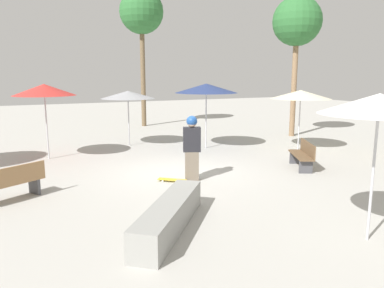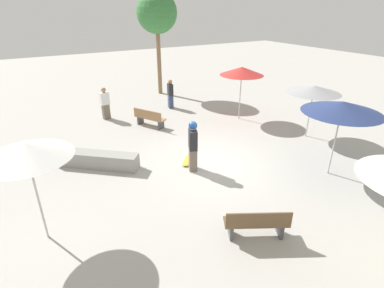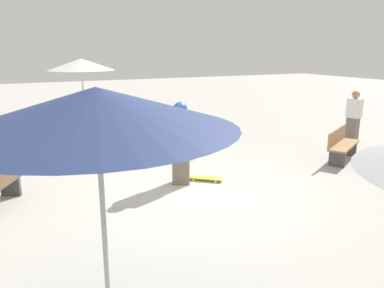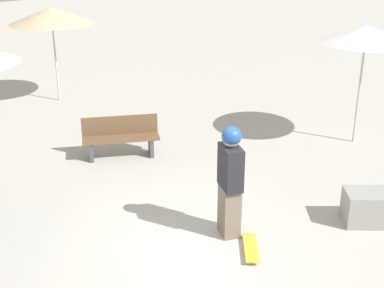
{
  "view_description": "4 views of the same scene",
  "coord_description": "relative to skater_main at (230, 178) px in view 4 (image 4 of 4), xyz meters",
  "views": [
    {
      "loc": [
        9.9,
        -4.49,
        2.92
      ],
      "look_at": [
        0.16,
        0.28,
        0.91
      ],
      "focal_mm": 35.0,
      "sensor_mm": 36.0,
      "label": 1
    },
    {
      "loc": [
        5.38,
        8.01,
        5.34
      ],
      "look_at": [
        0.81,
        0.04,
        1.02
      ],
      "focal_mm": 28.0,
      "sensor_mm": 36.0,
      "label": 2
    },
    {
      "loc": [
        -6.4,
        3.22,
        2.89
      ],
      "look_at": [
        0.64,
        -0.23,
        0.9
      ],
      "focal_mm": 35.0,
      "sensor_mm": 36.0,
      "label": 3
    },
    {
      "loc": [
        -4.33,
        -5.36,
        4.55
      ],
      "look_at": [
        0.47,
        0.58,
        1.43
      ],
      "focal_mm": 50.0,
      "sensor_mm": 36.0,
      "label": 4
    }
  ],
  "objects": [
    {
      "name": "ground_plane",
      "position": [
        -0.75,
        0.01,
        -0.98
      ],
      "size": [
        60.0,
        60.0,
        0.0
      ],
      "primitive_type": "plane",
      "color": "#B2AFA8"
    },
    {
      "name": "skater_main",
      "position": [
        0.0,
        0.0,
        0.0
      ],
      "size": [
        0.44,
        0.55,
        1.82
      ],
      "rotation": [
        0.0,
        0.0,
        4.31
      ],
      "color": "#726656",
      "rests_on": "ground_plane"
    },
    {
      "name": "skateboard",
      "position": [
        -0.08,
        -0.57,
        -0.92
      ],
      "size": [
        0.67,
        0.74,
        0.07
      ],
      "rotation": [
        0.0,
        0.0,
        4.01
      ],
      "color": "gold",
      "rests_on": "ground_plane"
    },
    {
      "name": "bench_near",
      "position": [
        0.34,
        3.74,
        -0.56
      ],
      "size": [
        1.62,
        1.14,
        0.85
      ],
      "rotation": [
        0.0,
        0.0,
        2.65
      ],
      "color": "#47474C",
      "rests_on": "ground_plane"
    },
    {
      "name": "shade_umbrella_white",
      "position": [
        4.88,
        1.13,
        1.46
      ],
      "size": [
        2.01,
        2.01,
        2.62
      ],
      "color": "#B7B7BC",
      "rests_on": "ground_plane"
    },
    {
      "name": "shade_umbrella_tan",
      "position": [
        1.07,
        8.2,
        1.37
      ],
      "size": [
        2.24,
        2.24,
        2.57
      ],
      "color": "#B7B7BC",
      "rests_on": "ground_plane"
    }
  ]
}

